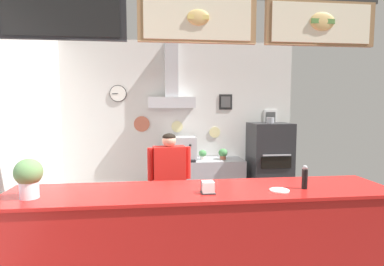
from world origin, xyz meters
TOP-DOWN VIEW (x-y plane):
  - back_wall_assembly at (-0.01, 2.62)m, footprint 4.43×2.85m
  - service_counter at (0.00, -0.28)m, footprint 3.59×0.74m
  - back_prep_counter at (0.41, 2.38)m, footprint 1.46×0.61m
  - pizza_oven at (1.59, 2.18)m, footprint 0.70×0.67m
  - shop_worker at (-0.26, 1.04)m, footprint 0.59×0.26m
  - espresso_machine at (-0.02, 2.35)m, footprint 0.59×0.46m
  - potted_basil at (0.77, 2.34)m, footprint 0.17×0.17m
  - potted_thyme at (0.40, 2.37)m, footprint 0.14×0.14m
  - napkin_holder at (0.03, -0.40)m, footprint 0.13×0.12m
  - condiment_plate at (0.70, -0.42)m, footprint 0.18×0.18m
  - basil_vase at (-1.49, -0.38)m, footprint 0.23×0.23m
  - pepper_grinder at (0.96, -0.37)m, footprint 0.05×0.05m

SIDE VIEW (x-z plane):
  - back_prep_counter at x=0.41m, z-range -0.01..0.88m
  - service_counter at x=0.00m, z-range 0.00..1.09m
  - pizza_oven at x=1.59m, z-range -0.05..1.61m
  - shop_worker at x=-0.26m, z-range 0.05..1.54m
  - potted_thyme at x=0.40m, z-range 0.90..1.07m
  - potted_basil at x=0.77m, z-range 0.90..1.09m
  - espresso_machine at x=-0.02m, z-range 0.88..1.30m
  - condiment_plate at x=0.70m, z-range 1.09..1.10m
  - napkin_holder at x=0.03m, z-range 1.08..1.20m
  - pepper_grinder at x=0.96m, z-range 1.08..1.31m
  - basil_vase at x=-1.49m, z-range 1.10..1.43m
  - back_wall_assembly at x=-0.01m, z-range 0.10..3.17m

